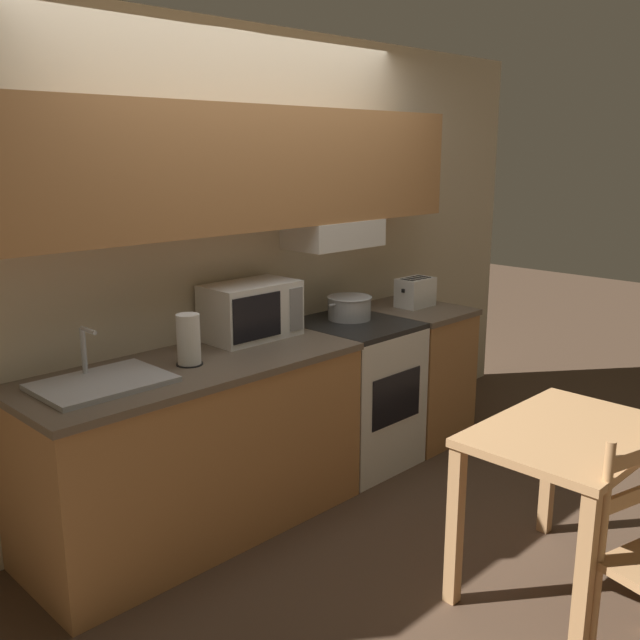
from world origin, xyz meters
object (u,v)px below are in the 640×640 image
(sink_basin, at_px, (102,382))
(paper_towel_roll, at_px, (189,340))
(stove_range, at_px, (353,392))
(cooking_pot, at_px, (349,307))
(microwave, at_px, (251,310))
(toaster, at_px, (415,292))
(dining_table, at_px, (569,459))

(sink_basin, height_order, paper_towel_roll, paper_towel_roll)
(paper_towel_roll, bearing_deg, sink_basin, 178.64)
(stove_range, distance_m, cooking_pot, 0.52)
(microwave, xyz_separation_m, toaster, (1.27, -0.15, -0.06))
(paper_towel_roll, distance_m, dining_table, 1.79)
(dining_table, bearing_deg, stove_range, 77.19)
(microwave, relative_size, dining_table, 0.58)
(paper_towel_roll, height_order, dining_table, paper_towel_roll)
(microwave, xyz_separation_m, paper_towel_roll, (-0.53, -0.18, -0.03))
(stove_range, xyz_separation_m, microwave, (-0.66, 0.16, 0.59))
(microwave, bearing_deg, sink_basin, -170.50)
(toaster, bearing_deg, cooking_pot, 173.65)
(stove_range, bearing_deg, paper_towel_roll, -179.43)
(microwave, height_order, paper_towel_roll, microwave)
(microwave, bearing_deg, dining_table, -79.87)
(toaster, bearing_deg, stove_range, -178.49)
(toaster, relative_size, paper_towel_roll, 1.04)
(microwave, distance_m, sink_basin, 1.01)
(microwave, bearing_deg, paper_towel_roll, -161.77)
(stove_range, distance_m, paper_towel_roll, 1.32)
(paper_towel_roll, bearing_deg, microwave, 18.23)
(cooking_pot, xyz_separation_m, sink_basin, (-1.69, -0.08, -0.06))
(stove_range, height_order, toaster, toaster)
(sink_basin, bearing_deg, toaster, 0.44)
(stove_range, xyz_separation_m, sink_basin, (-1.64, -0.00, 0.46))
(stove_range, distance_m, sink_basin, 1.71)
(paper_towel_roll, bearing_deg, toaster, 0.89)
(stove_range, xyz_separation_m, toaster, (0.61, 0.02, 0.54))
(toaster, height_order, paper_towel_roll, paper_towel_roll)
(microwave, height_order, toaster, microwave)
(stove_range, bearing_deg, microwave, 166.01)
(toaster, xyz_separation_m, dining_table, (-0.97, -1.56, -0.36))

